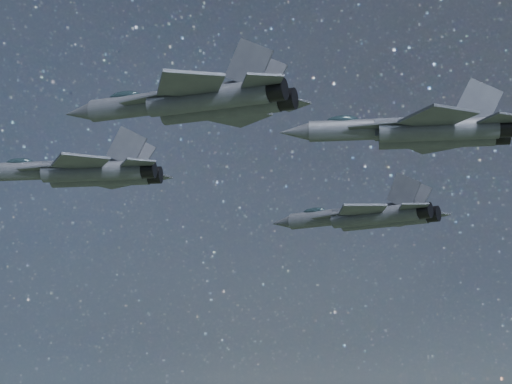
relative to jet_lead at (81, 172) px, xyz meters
The scene contains 4 objects.
jet_lead is the anchor object (origin of this frame).
jet_left 30.57m from the jet_lead, 58.57° to the left, with size 19.68×14.07×5.04m.
jet_right 22.46m from the jet_lead, 26.85° to the right, with size 18.05×12.42×4.53m.
jet_slot 30.48m from the jet_lead, ahead, with size 18.01×11.79×4.64m.
Camera 1 is at (40.10, -60.73, 134.28)m, focal length 60.00 mm.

